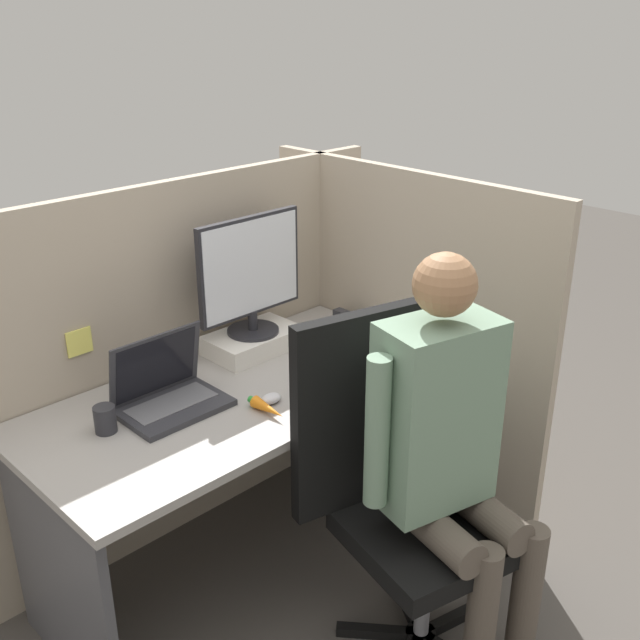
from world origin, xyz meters
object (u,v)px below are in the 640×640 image
carrot_toy (268,408)px  person (450,444)px  office_chair (395,489)px  pen_cup (105,419)px  stapler (348,319)px  paper_box (253,341)px  monitor (250,273)px  laptop (169,394)px

carrot_toy → person: (0.22, -0.54, 0.01)m
office_chair → person: person is taller
office_chair → pen_cup: bearing=132.7°
stapler → person: person is taller
stapler → office_chair: office_chair is taller
carrot_toy → paper_box: bearing=55.2°
monitor → pen_cup: 0.76m
person → paper_box: bearing=86.6°
laptop → pen_cup: laptop is taller
office_chair → person: 0.27m
stapler → office_chair: 0.90m
laptop → person: 0.91m
monitor → person: person is taller
stapler → pen_cup: (-1.13, -0.05, 0.02)m
stapler → pen_cup: bearing=-177.5°
stapler → carrot_toy: 0.78m
pen_cup → monitor: bearing=11.0°
monitor → laptop: bearing=-162.9°
office_chair → stapler: bearing=53.1°
paper_box → carrot_toy: (-0.28, -0.40, -0.02)m
monitor → stapler: monitor is taller
monitor → carrot_toy: (-0.28, -0.40, -0.29)m
pen_cup → paper_box: bearing=10.8°
monitor → laptop: monitor is taller
laptop → stapler: 0.91m
monitor → stapler: bearing=-11.4°
carrot_toy → pen_cup: pen_cup is taller
carrot_toy → person: size_ratio=0.12×
laptop → pen_cup: bearing=177.2°
laptop → stapler: laptop is taller
carrot_toy → person: person is taller
person → pen_cup: bearing=128.4°
paper_box → stapler: (0.43, -0.08, -0.01)m
laptop → person: person is taller
paper_box → laptop: size_ratio=1.05×
laptop → office_chair: size_ratio=0.30×
pen_cup → laptop: bearing=-2.8°
paper_box → laptop: laptop is taller
office_chair → pen_cup: office_chair is taller
monitor → stapler: 0.52m
person → laptop: bearing=117.7°
person → office_chair: bearing=104.1°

